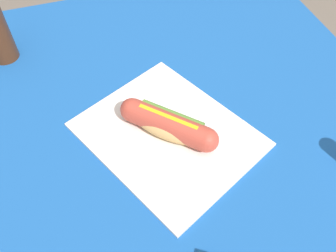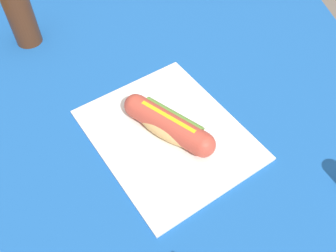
# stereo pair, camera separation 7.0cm
# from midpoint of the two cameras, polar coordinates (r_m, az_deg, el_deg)

# --- Properties ---
(ground_plane) EXTENTS (6.00, 6.00, 0.00)m
(ground_plane) POSITION_cam_midpoint_polar(r_m,az_deg,el_deg) (1.41, -1.09, -18.54)
(ground_plane) COLOR #6B6056
(ground_plane) RESTS_ON ground
(dining_table) EXTENTS (1.02, 0.97, 0.75)m
(dining_table) POSITION_cam_midpoint_polar(r_m,az_deg,el_deg) (0.86, -1.70, -4.56)
(dining_table) COLOR brown
(dining_table) RESTS_ON ground
(paper_wrapper) EXTENTS (0.42, 0.39, 0.01)m
(paper_wrapper) POSITION_cam_midpoint_polar(r_m,az_deg,el_deg) (0.72, -2.77, -1.51)
(paper_wrapper) COLOR silver
(paper_wrapper) RESTS_ON dining_table
(hot_dog) EXTENTS (0.16, 0.16, 0.05)m
(hot_dog) POSITION_cam_midpoint_polar(r_m,az_deg,el_deg) (0.70, -2.83, 0.04)
(hot_dog) COLOR tan
(hot_dog) RESTS_ON paper_wrapper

